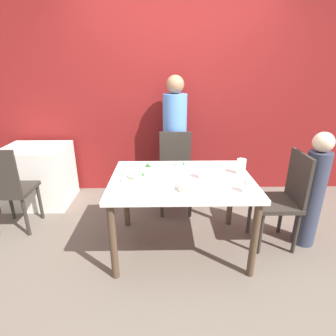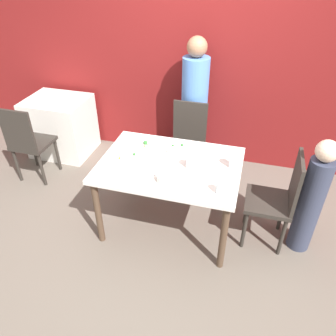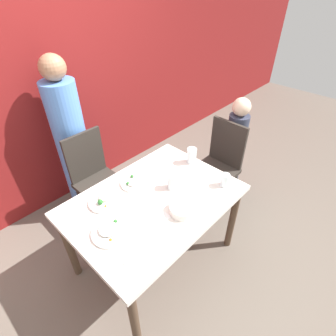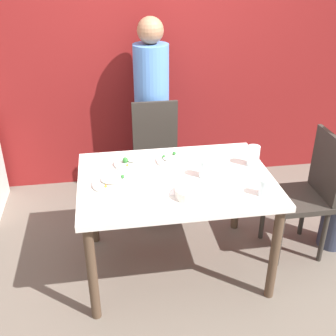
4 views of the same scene
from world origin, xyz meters
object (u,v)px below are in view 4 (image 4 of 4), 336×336
at_px(chair_adult_spot, 157,155).
at_px(person_adult, 152,116).
at_px(bowl_curry, 191,192).
at_px(plate_rice_adult, 172,160).
at_px(chair_child_spot, 307,191).
at_px(glass_water_tall, 253,156).

relative_size(chair_adult_spot, person_adult, 0.60).
relative_size(bowl_curry, plate_rice_adult, 0.85).
height_order(chair_child_spot, glass_water_tall, chair_child_spot).
height_order(plate_rice_adult, glass_water_tall, glass_water_tall).
bearing_deg(person_adult, glass_water_tall, -60.94).
relative_size(plate_rice_adult, glass_water_tall, 1.60).
height_order(person_adult, bowl_curry, person_adult).
relative_size(person_adult, glass_water_tall, 11.25).
bearing_deg(chair_adult_spot, person_adult, 90.00).
bearing_deg(chair_child_spot, bowl_curry, -72.16).
height_order(chair_child_spot, plate_rice_adult, chair_child_spot).
distance_m(bowl_curry, glass_water_tall, 0.60).
relative_size(chair_child_spot, glass_water_tall, 6.72).
distance_m(chair_child_spot, glass_water_tall, 0.51).
bearing_deg(chair_adult_spot, plate_rice_adult, -86.89).
height_order(chair_child_spot, bowl_curry, chair_child_spot).
bearing_deg(chair_adult_spot, glass_water_tall, -51.08).
distance_m(chair_adult_spot, glass_water_tall, 0.95).
bearing_deg(person_adult, chair_child_spot, -47.00).
xyz_separation_m(bowl_curry, plate_rice_adult, (-0.04, 0.47, -0.02)).
relative_size(chair_adult_spot, plate_rice_adult, 4.20).
relative_size(person_adult, plate_rice_adult, 7.02).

